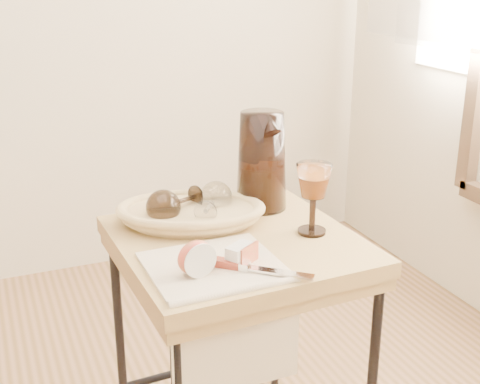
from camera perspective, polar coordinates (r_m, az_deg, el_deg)
name	(u,v)px	position (r m, az deg, el deg)	size (l,w,h in m)	color
side_table	(237,362)	(1.68, -0.27, -14.79)	(0.54, 0.54, 0.68)	brown
tea_towel	(214,266)	(1.37, -2.34, -6.56)	(0.28, 0.25, 0.01)	#FAE2C3
bread_basket	(191,215)	(1.59, -4.36, -2.01)	(0.32, 0.22, 0.05)	tan
goblet_lying_a	(178,202)	(1.58, -5.53, -0.90)	(0.14, 0.08, 0.08)	#37281C
goblet_lying_b	(212,203)	(1.58, -2.52, -0.99)	(0.13, 0.08, 0.08)	white
pitcher	(262,161)	(1.66, 1.92, 2.78)	(0.17, 0.25, 0.29)	black
wine_goblet	(313,199)	(1.52, 6.48, -0.59)	(0.08, 0.08, 0.17)	white
apple_half	(195,257)	(1.32, -4.00, -5.77)	(0.08, 0.04, 0.07)	red
apple_wedge	(240,254)	(1.37, -0.03, -5.52)	(0.06, 0.03, 0.04)	silver
table_knife	(249,266)	(1.34, 0.77, -6.55)	(0.25, 0.03, 0.02)	silver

